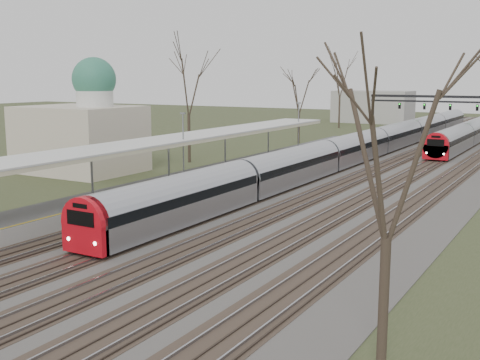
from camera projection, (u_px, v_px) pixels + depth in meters
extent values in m
cube|color=#474442|center=(374.00, 166.00, 58.42)|extent=(24.00, 160.00, 0.10)
cube|color=#4C3828|center=(317.00, 161.00, 61.39)|extent=(2.60, 160.00, 0.06)
cube|color=gray|center=(311.00, 160.00, 61.73)|extent=(0.07, 160.00, 0.12)
cube|color=gray|center=(324.00, 161.00, 61.02)|extent=(0.07, 160.00, 0.12)
cube|color=#4C3828|center=(350.00, 164.00, 59.65)|extent=(2.60, 160.00, 0.06)
cube|color=gray|center=(343.00, 162.00, 60.00)|extent=(0.07, 160.00, 0.12)
cube|color=gray|center=(357.00, 163.00, 59.29)|extent=(0.07, 160.00, 0.12)
cube|color=#4C3828|center=(384.00, 166.00, 57.92)|extent=(2.60, 160.00, 0.06)
cube|color=gray|center=(377.00, 165.00, 58.26)|extent=(0.07, 160.00, 0.12)
cube|color=gray|center=(392.00, 166.00, 57.55)|extent=(0.07, 160.00, 0.12)
cube|color=#4C3828|center=(421.00, 169.00, 56.18)|extent=(2.60, 160.00, 0.06)
cube|color=gray|center=(414.00, 168.00, 56.53)|extent=(0.07, 160.00, 0.12)
cube|color=gray|center=(429.00, 169.00, 55.82)|extent=(0.07, 160.00, 0.12)
cube|color=#4C3828|center=(460.00, 172.00, 54.45)|extent=(2.60, 160.00, 0.06)
cube|color=gray|center=(452.00, 171.00, 54.79)|extent=(0.07, 160.00, 0.12)
cube|color=gray|center=(469.00, 172.00, 54.08)|extent=(0.07, 160.00, 0.12)
cube|color=#9E9B93|center=(196.00, 180.00, 47.92)|extent=(3.50, 69.00, 1.00)
cylinder|color=slate|center=(92.00, 175.00, 37.79)|extent=(0.14, 0.14, 3.00)
cylinder|color=slate|center=(169.00, 160.00, 44.60)|extent=(0.14, 0.14, 3.00)
cylinder|color=slate|center=(225.00, 149.00, 51.42)|extent=(0.14, 0.14, 3.00)
cylinder|color=slate|center=(268.00, 141.00, 58.23)|extent=(0.14, 0.14, 3.00)
cube|color=silver|center=(160.00, 140.00, 43.49)|extent=(4.10, 50.00, 0.12)
cube|color=beige|center=(160.00, 143.00, 43.52)|extent=(4.10, 50.00, 0.25)
cube|color=beige|center=(80.00, 140.00, 54.35)|extent=(10.00, 8.00, 6.00)
cylinder|color=silver|center=(95.00, 93.00, 52.64)|extent=(3.20, 3.20, 2.50)
sphere|color=#2D715C|center=(94.00, 79.00, 52.44)|extent=(3.80, 3.80, 3.80)
cube|color=black|center=(372.00, 115.00, 88.43)|extent=(0.35, 0.35, 6.00)
cube|color=black|center=(446.00, 97.00, 82.86)|extent=(21.00, 0.35, 0.35)
cube|color=black|center=(445.00, 102.00, 82.98)|extent=(21.00, 0.25, 0.25)
cube|color=black|center=(400.00, 106.00, 86.03)|extent=(0.32, 0.22, 0.85)
sphere|color=#0CFF19|center=(399.00, 104.00, 85.86)|extent=(0.16, 0.16, 0.16)
cube|color=black|center=(424.00, 106.00, 84.29)|extent=(0.32, 0.22, 0.85)
sphere|color=#0CFF19|center=(424.00, 105.00, 84.13)|extent=(0.16, 0.16, 0.16)
cube|color=black|center=(450.00, 107.00, 82.56)|extent=(0.32, 0.22, 0.85)
sphere|color=#0CFF19|center=(450.00, 105.00, 82.39)|extent=(0.16, 0.16, 0.16)
cube|color=black|center=(477.00, 108.00, 80.82)|extent=(0.32, 0.22, 0.85)
sphere|color=#0CFF19|center=(477.00, 106.00, 80.66)|extent=(0.16, 0.16, 0.16)
cylinder|color=#2D231C|center=(189.00, 138.00, 60.47)|extent=(0.30, 0.30, 4.95)
cylinder|color=#2D231C|center=(383.00, 304.00, 17.57)|extent=(0.30, 0.30, 4.05)
cube|color=#ADAFB7|center=(377.00, 145.00, 66.77)|extent=(2.55, 90.00, 1.60)
cylinder|color=#ADAFB7|center=(377.00, 139.00, 66.66)|extent=(2.60, 89.70, 2.60)
cube|color=black|center=(377.00, 138.00, 66.64)|extent=(2.62, 89.40, 0.55)
cube|color=red|center=(85.00, 238.00, 28.53)|extent=(2.55, 0.50, 1.50)
cylinder|color=red|center=(85.00, 223.00, 28.45)|extent=(2.60, 0.60, 2.60)
cube|color=black|center=(81.00, 218.00, 28.17)|extent=(1.70, 0.12, 0.70)
sphere|color=white|center=(69.00, 238.00, 28.80)|extent=(0.22, 0.22, 0.22)
sphere|color=white|center=(96.00, 243.00, 27.95)|extent=(0.22, 0.22, 0.22)
cube|color=black|center=(376.00, 153.00, 66.92)|extent=(1.80, 89.00, 0.35)
cube|color=red|center=(436.00, 152.00, 60.91)|extent=(2.55, 0.50, 1.50)
cylinder|color=red|center=(436.00, 145.00, 60.84)|extent=(2.60, 0.60, 2.60)
cube|color=black|center=(436.00, 143.00, 60.56)|extent=(1.70, 0.12, 0.70)
sphere|color=white|center=(427.00, 153.00, 61.18)|extent=(0.22, 0.22, 0.22)
sphere|color=white|center=(444.00, 154.00, 60.34)|extent=(0.22, 0.22, 0.22)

